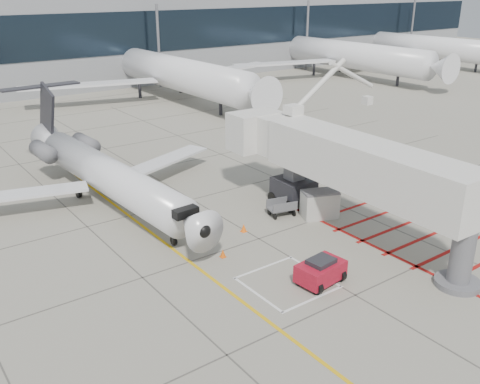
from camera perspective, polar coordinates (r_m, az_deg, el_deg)
ground_plane at (r=30.76m, az=6.66°, el=-7.65°), size 260.00×260.00×0.00m
regional_jet at (r=36.73m, az=-12.63°, el=2.92°), size 22.81×28.11×7.09m
jet_bridge at (r=32.92m, az=13.15°, el=1.73°), size 10.30×20.76×8.19m
pushback_tug at (r=28.77m, az=8.59°, el=-8.26°), size 2.71×1.86×1.49m
baggage_cart at (r=36.56m, az=4.47°, el=-1.67°), size 2.04×1.54×1.15m
ground_power_unit at (r=36.47m, az=8.50°, el=-1.30°), size 2.71×2.16×1.87m
cone_nose at (r=31.21m, az=-1.84°, el=-6.55°), size 0.34×0.34×0.48m
cone_side at (r=34.24m, az=0.40°, el=-3.84°), size 0.37×0.37×0.52m
terminal_building at (r=94.26m, az=-19.06°, el=15.52°), size 180.00×28.00×14.00m
terminal_glass_band at (r=80.95m, az=-15.92°, el=15.78°), size 180.00×0.10×6.00m
bg_aircraft_c at (r=74.94m, az=-7.89°, el=14.79°), size 38.78×43.09×12.93m
bg_aircraft_d at (r=95.02m, az=10.48°, el=16.02°), size 38.91×43.24×12.97m
bg_aircraft_e at (r=112.34m, az=18.78°, el=15.89°), size 36.77×40.86×12.26m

